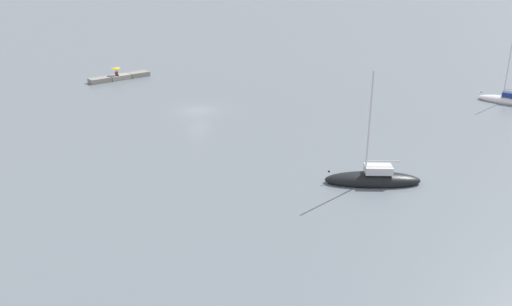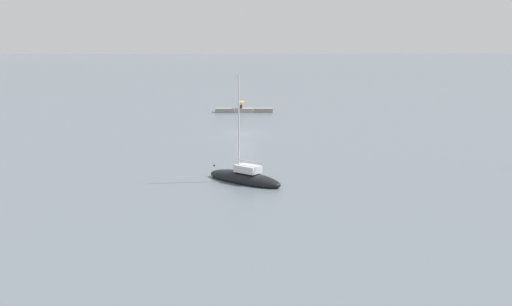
% 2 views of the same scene
% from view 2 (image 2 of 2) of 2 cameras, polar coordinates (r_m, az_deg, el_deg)
% --- Properties ---
extents(ground_plane, '(500.00, 500.00, 0.00)m').
position_cam_2_polar(ground_plane, '(80.20, -0.97, 1.76)').
color(ground_plane, slate).
extents(seawall_pier, '(8.98, 1.65, 0.65)m').
position_cam_2_polar(seawall_pier, '(100.44, -1.08, 3.83)').
color(seawall_pier, gray).
rests_on(seawall_pier, ground_plane).
extents(person_seated_maroon_left, '(0.45, 0.64, 0.73)m').
position_cam_2_polar(person_seated_maroon_left, '(100.23, -1.35, 4.15)').
color(person_seated_maroon_left, '#1E2333').
rests_on(person_seated_maroon_left, seawall_pier).
extents(umbrella_open_yellow, '(1.29, 1.29, 1.28)m').
position_cam_2_polar(umbrella_open_yellow, '(100.30, -1.34, 4.64)').
color(umbrella_open_yellow, black).
rests_on(umbrella_open_yellow, seawall_pier).
extents(sailboat_black_near, '(7.21, 6.61, 9.53)m').
position_cam_2_polar(sailboat_black_near, '(54.76, -1.01, -2.24)').
color(sailboat_black_near, black).
rests_on(sailboat_black_near, ground_plane).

